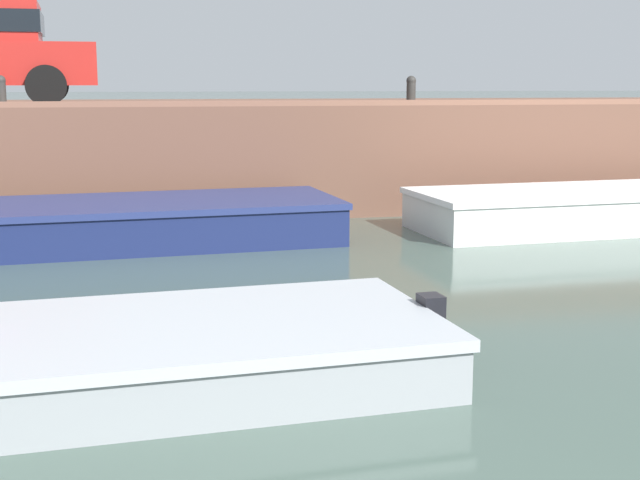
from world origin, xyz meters
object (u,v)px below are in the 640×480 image
motorboat_passing (43,365)px  boat_moored_east_white (601,208)px  mooring_bollard_mid (1,90)px  mooring_bollard_east (411,89)px  boat_moored_central_navy (97,224)px

motorboat_passing → boat_moored_east_white: bearing=37.9°
motorboat_passing → mooring_bollard_mid: size_ratio=13.47×
mooring_bollard_mid → mooring_bollard_east: bearing=0.0°
boat_moored_east_white → mooring_bollard_east: mooring_bollard_east is taller
boat_moored_central_navy → motorboat_passing: motorboat_passing is taller
boat_moored_east_white → boat_moored_central_navy: bearing=179.6°
mooring_bollard_east → boat_moored_east_white: bearing=-39.6°
boat_moored_central_navy → boat_moored_east_white: boat_moored_east_white is taller
motorboat_passing → mooring_bollard_mid: 7.71m
boat_moored_east_white → motorboat_passing: bearing=-142.1°
boat_moored_central_navy → motorboat_passing: size_ratio=1.12×
mooring_bollard_mid → mooring_bollard_east: (6.00, 0.00, 0.00)m
motorboat_passing → mooring_bollard_east: 9.06m
boat_moored_east_white → mooring_bollard_mid: mooring_bollard_mid is taller
boat_moored_east_white → motorboat_passing: (-7.14, -5.56, -0.06)m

